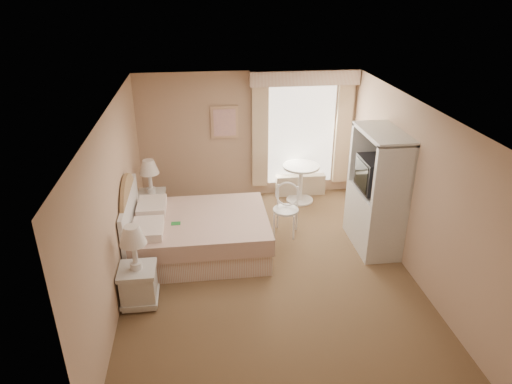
{
  "coord_description": "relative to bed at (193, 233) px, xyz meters",
  "views": [
    {
      "loc": [
        -0.91,
        -5.69,
        4.01
      ],
      "look_at": [
        -0.15,
        0.3,
        1.19
      ],
      "focal_mm": 32.0,
      "sensor_mm": 36.0,
      "label": 1
    }
  ],
  "objects": [
    {
      "name": "room",
      "position": [
        1.12,
        -0.66,
        0.89
      ],
      "size": [
        4.21,
        5.51,
        2.51
      ],
      "color": "brown",
      "rests_on": "ground"
    },
    {
      "name": "window",
      "position": [
        2.17,
        2.0,
        0.98
      ],
      "size": [
        2.05,
        0.22,
        2.51
      ],
      "color": "white",
      "rests_on": "room"
    },
    {
      "name": "framed_art",
      "position": [
        0.67,
        2.06,
        1.19
      ],
      "size": [
        0.52,
        0.04,
        0.62
      ],
      "color": "tan",
      "rests_on": "room"
    },
    {
      "name": "bed",
      "position": [
        0.0,
        0.0,
        0.0
      ],
      "size": [
        2.15,
        1.68,
        1.49
      ],
      "color": "tan",
      "rests_on": "room"
    },
    {
      "name": "nightstand_near",
      "position": [
        -0.72,
        -1.18,
        0.09
      ],
      "size": [
        0.49,
        0.49,
        1.17
      ],
      "color": "silver",
      "rests_on": "room"
    },
    {
      "name": "nightstand_far",
      "position": [
        -0.72,
        1.2,
        0.08
      ],
      "size": [
        0.48,
        0.48,
        1.16
      ],
      "color": "silver",
      "rests_on": "room"
    },
    {
      "name": "round_table",
      "position": [
        2.1,
        1.67,
        0.15
      ],
      "size": [
        0.71,
        0.71,
        0.75
      ],
      "color": "silver",
      "rests_on": "room"
    },
    {
      "name": "cafe_chair",
      "position": [
        1.6,
        0.48,
        0.17
      ],
      "size": [
        0.56,
        0.56,
        0.91
      ],
      "rotation": [
        0.0,
        0.0,
        -0.35
      ],
      "color": "silver",
      "rests_on": "room"
    },
    {
      "name": "armoire",
      "position": [
        2.93,
        -0.1,
        0.45
      ],
      "size": [
        0.59,
        1.18,
        1.96
      ],
      "color": "silver",
      "rests_on": "room"
    }
  ]
}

